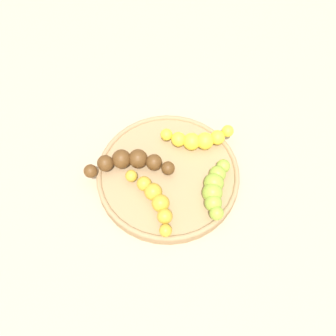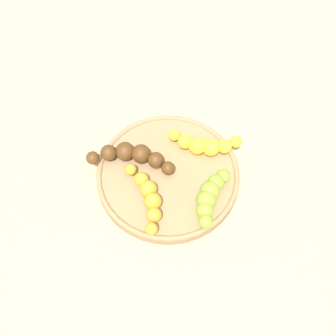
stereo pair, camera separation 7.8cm
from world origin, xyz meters
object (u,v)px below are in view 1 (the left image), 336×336
Objects in this scene: fruit_bowl at (168,175)px; banana_overripe at (130,162)px; banana_green at (215,188)px; banana_yellow at (198,139)px; banana_spotted at (154,199)px.

fruit_bowl is 0.08m from banana_overripe.
banana_green reaches higher than banana_yellow.
banana_overripe is 0.09m from banana_spotted.
fruit_bowl is 0.07m from banana_spotted.
banana_spotted is 0.11m from banana_green.
fruit_bowl is at bearing -44.53° from banana_yellow.
banana_yellow is at bearing 26.46° from banana_spotted.
banana_overripe is 0.14m from banana_yellow.
banana_yellow is at bearing -65.38° from banana_green.
banana_spotted is at bearing -147.48° from fruit_bowl.
fruit_bowl is 1.89× the size of banana_overripe.
banana_green is at bearing -62.10° from fruit_bowl.
banana_green is at bearing 10.76° from banana_yellow.
banana_green is 0.11m from banana_yellow.
banana_spotted is 0.15m from banana_yellow.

